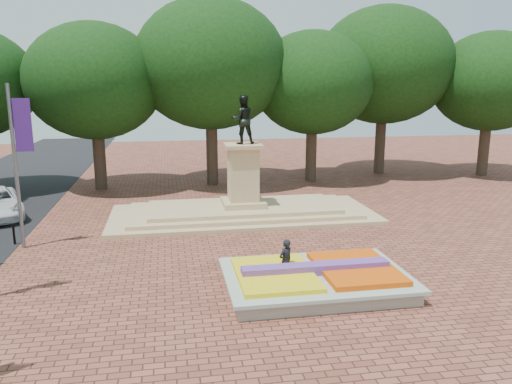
{
  "coord_description": "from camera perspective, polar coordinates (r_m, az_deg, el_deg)",
  "views": [
    {
      "loc": [
        -3.91,
        -17.62,
        7.0
      ],
      "look_at": [
        -0.03,
        3.97,
        2.2
      ],
      "focal_mm": 35.0,
      "sensor_mm": 36.0,
      "label": 1
    }
  ],
  "objects": [
    {
      "name": "flower_bed",
      "position": [
        17.67,
        6.92,
        -9.76
      ],
      "size": [
        6.3,
        4.3,
        0.91
      ],
      "color": "gray",
      "rests_on": "ground"
    },
    {
      "name": "pedestrian",
      "position": [
        17.93,
        3.39,
        -7.89
      ],
      "size": [
        0.7,
        0.64,
        1.61
      ],
      "primitive_type": "imported",
      "rotation": [
        0.0,
        0.0,
        3.69
      ],
      "color": "black",
      "rests_on": "ground"
    },
    {
      "name": "ground",
      "position": [
        19.36,
        2.19,
        -8.86
      ],
      "size": [
        90.0,
        90.0,
        0.0
      ],
      "primitive_type": "plane",
      "color": "brown",
      "rests_on": "ground"
    },
    {
      "name": "monument",
      "position": [
        26.63,
        -1.47,
        -0.94
      ],
      "size": [
        14.0,
        6.0,
        6.4
      ],
      "color": "tan",
      "rests_on": "ground"
    },
    {
      "name": "tree_row_back",
      "position": [
        36.17,
        -0.25,
        11.82
      ],
      "size": [
        44.8,
        8.8,
        10.43
      ],
      "color": "#38281E",
      "rests_on": "ground"
    }
  ]
}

